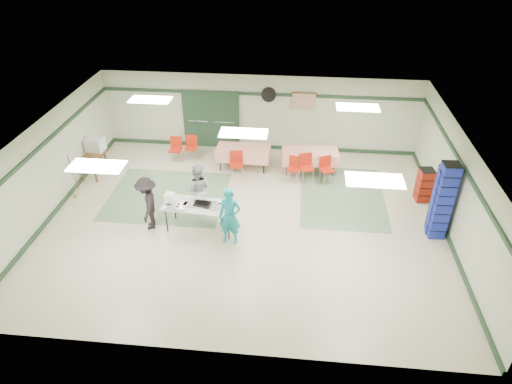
# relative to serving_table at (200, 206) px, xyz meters

# --- Properties ---
(floor) EXTENTS (11.00, 11.00, 0.00)m
(floor) POSITION_rel_serving_table_xyz_m (1.14, 0.50, -0.72)
(floor) COLOR beige
(floor) RESTS_ON ground
(ceiling) EXTENTS (11.00, 11.00, 0.00)m
(ceiling) POSITION_rel_serving_table_xyz_m (1.14, 0.50, 1.98)
(ceiling) COLOR white
(ceiling) RESTS_ON wall_back
(wall_back) EXTENTS (11.00, 0.00, 11.00)m
(wall_back) POSITION_rel_serving_table_xyz_m (1.14, 5.00, 0.63)
(wall_back) COLOR #B4BDA2
(wall_back) RESTS_ON floor
(wall_front) EXTENTS (11.00, 0.00, 11.00)m
(wall_front) POSITION_rel_serving_table_xyz_m (1.14, -4.00, 0.63)
(wall_front) COLOR #B4BDA2
(wall_front) RESTS_ON floor
(wall_left) EXTENTS (0.00, 9.00, 9.00)m
(wall_left) POSITION_rel_serving_table_xyz_m (-4.36, 0.50, 0.63)
(wall_left) COLOR #B4BDA2
(wall_left) RESTS_ON floor
(wall_right) EXTENTS (0.00, 9.00, 9.00)m
(wall_right) POSITION_rel_serving_table_xyz_m (6.64, 0.50, 0.63)
(wall_right) COLOR #B4BDA2
(wall_right) RESTS_ON floor
(trim_back) EXTENTS (11.00, 0.06, 0.10)m
(trim_back) POSITION_rel_serving_table_xyz_m (1.14, 4.97, 1.33)
(trim_back) COLOR #1E3824
(trim_back) RESTS_ON wall_back
(baseboard_back) EXTENTS (11.00, 0.06, 0.12)m
(baseboard_back) POSITION_rel_serving_table_xyz_m (1.14, 4.97, -0.66)
(baseboard_back) COLOR #1E3824
(baseboard_back) RESTS_ON floor
(trim_left) EXTENTS (0.06, 9.00, 0.10)m
(trim_left) POSITION_rel_serving_table_xyz_m (-4.33, 0.50, 1.33)
(trim_left) COLOR #1E3824
(trim_left) RESTS_ON wall_back
(baseboard_left) EXTENTS (0.06, 9.00, 0.12)m
(baseboard_left) POSITION_rel_serving_table_xyz_m (-4.33, 0.50, -0.66)
(baseboard_left) COLOR #1E3824
(baseboard_left) RESTS_ON floor
(trim_right) EXTENTS (0.06, 9.00, 0.10)m
(trim_right) POSITION_rel_serving_table_xyz_m (6.61, 0.50, 1.33)
(trim_right) COLOR #1E3824
(trim_right) RESTS_ON wall_back
(baseboard_right) EXTENTS (0.06, 9.00, 0.12)m
(baseboard_right) POSITION_rel_serving_table_xyz_m (6.61, 0.50, -0.66)
(baseboard_right) COLOR #1E3824
(baseboard_right) RESTS_ON floor
(green_patch_a) EXTENTS (3.50, 3.00, 0.01)m
(green_patch_a) POSITION_rel_serving_table_xyz_m (-1.36, 1.50, -0.72)
(green_patch_a) COLOR gray
(green_patch_a) RESTS_ON floor
(green_patch_b) EXTENTS (2.50, 3.50, 0.01)m
(green_patch_b) POSITION_rel_serving_table_xyz_m (3.94, 2.00, -0.72)
(green_patch_b) COLOR gray
(green_patch_b) RESTS_ON floor
(double_door_left) EXTENTS (0.90, 0.06, 2.10)m
(double_door_left) POSITION_rel_serving_table_xyz_m (-1.06, 4.94, 0.33)
(double_door_left) COLOR gray
(double_door_left) RESTS_ON floor
(double_door_right) EXTENTS (0.90, 0.06, 2.10)m
(double_door_right) POSITION_rel_serving_table_xyz_m (-0.11, 4.94, 0.33)
(double_door_right) COLOR gray
(double_door_right) RESTS_ON floor
(door_frame) EXTENTS (2.00, 0.03, 2.15)m
(door_frame) POSITION_rel_serving_table_xyz_m (-0.59, 4.92, 0.33)
(door_frame) COLOR #1E3824
(door_frame) RESTS_ON floor
(wall_fan) EXTENTS (0.50, 0.10, 0.50)m
(wall_fan) POSITION_rel_serving_table_xyz_m (1.44, 4.94, 1.33)
(wall_fan) COLOR black
(wall_fan) RESTS_ON wall_back
(scroll_banner) EXTENTS (0.80, 0.02, 0.60)m
(scroll_banner) POSITION_rel_serving_table_xyz_m (2.64, 4.94, 1.13)
(scroll_banner) COLOR tan
(scroll_banner) RESTS_ON wall_back
(serving_table) EXTENTS (2.05, 0.99, 0.76)m
(serving_table) POSITION_rel_serving_table_xyz_m (0.00, 0.00, 0.00)
(serving_table) COLOR #B4B4AF
(serving_table) RESTS_ON floor
(sheet_tray_right) EXTENTS (0.56, 0.45, 0.02)m
(sheet_tray_right) POSITION_rel_serving_table_xyz_m (0.57, -0.04, 0.05)
(sheet_tray_right) COLOR silver
(sheet_tray_right) RESTS_ON serving_table
(sheet_tray_mid) EXTENTS (0.62, 0.49, 0.02)m
(sheet_tray_mid) POSITION_rel_serving_table_xyz_m (-0.15, 0.07, 0.05)
(sheet_tray_mid) COLOR silver
(sheet_tray_mid) RESTS_ON serving_table
(sheet_tray_left) EXTENTS (0.60, 0.48, 0.02)m
(sheet_tray_left) POSITION_rel_serving_table_xyz_m (-0.62, -0.09, 0.05)
(sheet_tray_left) COLOR silver
(sheet_tray_left) RESTS_ON serving_table
(baking_pan) EXTENTS (0.46, 0.31, 0.08)m
(baking_pan) POSITION_rel_serving_table_xyz_m (0.07, -0.01, 0.08)
(baking_pan) COLOR black
(baking_pan) RESTS_ON serving_table
(foam_box_stack) EXTENTS (0.27, 0.25, 0.29)m
(foam_box_stack) POSITION_rel_serving_table_xyz_m (-0.81, 0.04, 0.18)
(foam_box_stack) COLOR white
(foam_box_stack) RESTS_ON serving_table
(volunteer_teal) EXTENTS (0.62, 0.44, 1.61)m
(volunteer_teal) POSITION_rel_serving_table_xyz_m (0.88, -0.49, 0.08)
(volunteer_teal) COLOR teal
(volunteer_teal) RESTS_ON floor
(volunteer_grey) EXTENTS (0.76, 0.61, 1.52)m
(volunteer_grey) POSITION_rel_serving_table_xyz_m (-0.21, 0.77, 0.04)
(volunteer_grey) COLOR gray
(volunteer_grey) RESTS_ON floor
(volunteer_dark) EXTENTS (0.76, 1.09, 1.54)m
(volunteer_dark) POSITION_rel_serving_table_xyz_m (-1.41, -0.07, 0.05)
(volunteer_dark) COLOR black
(volunteer_dark) RESTS_ON floor
(dining_table_a) EXTENTS (1.86, 0.95, 0.77)m
(dining_table_a) POSITION_rel_serving_table_xyz_m (2.93, 3.47, -0.15)
(dining_table_a) COLOR red
(dining_table_a) RESTS_ON floor
(dining_table_b) EXTENTS (1.76, 0.83, 0.77)m
(dining_table_b) POSITION_rel_serving_table_xyz_m (0.73, 3.47, -0.15)
(dining_table_b) COLOR red
(dining_table_b) RESTS_ON floor
(chair_a) EXTENTS (0.53, 0.53, 0.91)m
(chair_a) POSITION_rel_serving_table_xyz_m (2.80, 2.90, -0.16)
(chair_a) COLOR #B41E0E
(chair_a) RESTS_ON floor
(chair_b) EXTENTS (0.43, 0.43, 0.79)m
(chair_b) POSITION_rel_serving_table_xyz_m (2.43, 2.89, -0.23)
(chair_b) COLOR #B41E0E
(chair_b) RESTS_ON floor
(chair_c) EXTENTS (0.52, 0.53, 0.85)m
(chair_c) POSITION_rel_serving_table_xyz_m (3.44, 2.89, -0.20)
(chair_c) COLOR #B41E0E
(chair_c) RESTS_ON floor
(chair_d) EXTENTS (0.47, 0.47, 0.88)m
(chair_d) POSITION_rel_serving_table_xyz_m (0.58, 2.90, -0.18)
(chair_d) COLOR #B41E0E
(chair_d) RESTS_ON floor
(chair_loose_a) EXTENTS (0.40, 0.40, 0.85)m
(chair_loose_a) POSITION_rel_serving_table_xyz_m (-1.13, 3.95, -0.20)
(chair_loose_a) COLOR #B41E0E
(chair_loose_a) RESTS_ON floor
(chair_loose_b) EXTENTS (0.42, 0.42, 0.87)m
(chair_loose_b) POSITION_rel_serving_table_xyz_m (-1.62, 3.75, -0.19)
(chair_loose_b) COLOR #B41E0E
(chair_loose_b) RESTS_ON floor
(crate_stack_blue_a) EXTENTS (0.49, 0.49, 1.95)m
(crate_stack_blue_a) POSITION_rel_serving_table_xyz_m (6.29, 0.48, 0.25)
(crate_stack_blue_a) COLOR #1A2FA0
(crate_stack_blue_a) RESTS_ON floor
(crate_stack_red) EXTENTS (0.44, 0.44, 1.04)m
(crate_stack_red) POSITION_rel_serving_table_xyz_m (6.29, 2.05, -0.20)
(crate_stack_red) COLOR maroon
(crate_stack_red) RESTS_ON floor
(crate_stack_blue_b) EXTENTS (0.43, 0.43, 2.18)m
(crate_stack_blue_b) POSITION_rel_serving_table_xyz_m (6.29, 0.33, 0.37)
(crate_stack_blue_b) COLOR #1A2FA0
(crate_stack_blue_b) RESTS_ON floor
(printer_table) EXTENTS (0.67, 0.94, 0.74)m
(printer_table) POSITION_rel_serving_table_xyz_m (-4.01, 2.46, -0.08)
(printer_table) COLOR brown
(printer_table) RESTS_ON floor
(office_printer) EXTENTS (0.57, 0.50, 0.42)m
(office_printer) POSITION_rel_serving_table_xyz_m (-4.01, 2.83, 0.24)
(office_printer) COLOR silver
(office_printer) RESTS_ON printer_table
(broom) EXTENTS (0.03, 0.22, 1.38)m
(broom) POSITION_rel_serving_table_xyz_m (-4.09, 1.29, 0.00)
(broom) COLOR brown
(broom) RESTS_ON floor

